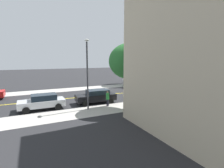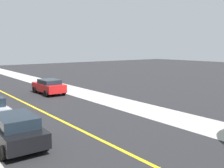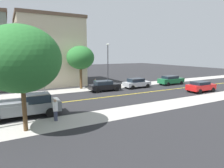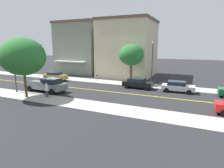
# 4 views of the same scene
# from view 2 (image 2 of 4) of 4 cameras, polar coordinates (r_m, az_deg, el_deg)

# --- Properties ---
(red_sedan_right_curb) EXTENTS (2.09, 4.31, 1.49)m
(red_sedan_right_curb) POSITION_cam_2_polar(r_m,az_deg,el_deg) (26.71, -13.83, -0.46)
(red_sedan_right_curb) COLOR red
(red_sedan_right_curb) RESTS_ON ground
(black_sedan_left_curb) EXTENTS (2.20, 4.57, 1.53)m
(black_sedan_left_curb) POSITION_cam_2_polar(r_m,az_deg,el_deg) (13.40, -20.65, -9.32)
(black_sedan_left_curb) COLOR black
(black_sedan_left_curb) RESTS_ON ground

